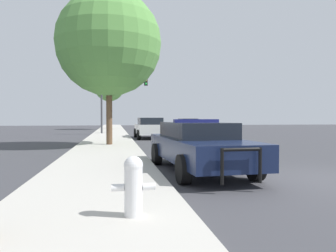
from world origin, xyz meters
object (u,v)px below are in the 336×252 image
object	(u,v)px
car_background_oncoming	(188,125)
tree_sidewalk_near	(109,43)
fire_hydrant	(133,184)
police_car	(198,145)
car_background_midblock	(150,127)
tree_sidewalk_far	(109,87)
traffic_light	(120,90)

from	to	relation	value
car_background_oncoming	tree_sidewalk_near	world-z (taller)	tree_sidewalk_near
fire_hydrant	car_background_oncoming	bearing A→B (deg)	75.52
police_car	fire_hydrant	bearing A→B (deg)	60.89
tree_sidewalk_near	car_background_oncoming	bearing A→B (deg)	63.01
fire_hydrant	car_background_midblock	size ratio (longest dim) A/B	0.18
police_car	tree_sidewalk_far	xyz separation A→B (m)	(-2.89, 31.91, 4.53)
car_background_midblock	tree_sidewalk_near	size ratio (longest dim) A/B	0.58
fire_hydrant	tree_sidewalk_near	size ratio (longest dim) A/B	0.11
fire_hydrant	traffic_light	world-z (taller)	traffic_light
car_background_midblock	tree_sidewalk_far	size ratio (longest dim) A/B	0.65
car_background_oncoming	car_background_midblock	bearing A→B (deg)	61.04
fire_hydrant	tree_sidewalk_near	bearing A→B (deg)	92.33
tree_sidewalk_near	car_background_midblock	bearing A→B (deg)	66.71
police_car	fire_hydrant	size ratio (longest dim) A/B	6.33
police_car	car_background_midblock	distance (m)	14.47
traffic_light	tree_sidewalk_far	xyz separation A→B (m)	(-1.11, 12.01, 1.43)
traffic_light	car_background_midblock	distance (m)	6.54
police_car	tree_sidewalk_near	distance (m)	9.58
police_car	tree_sidewalk_far	world-z (taller)	tree_sidewalk_far
police_car	traffic_light	world-z (taller)	traffic_light
fire_hydrant	police_car	bearing A→B (deg)	64.44
traffic_light	tree_sidewalk_far	size ratio (longest dim) A/B	0.74
car_background_midblock	tree_sidewalk_near	bearing A→B (deg)	-113.99
police_car	fire_hydrant	world-z (taller)	police_car
traffic_light	car_background_midblock	size ratio (longest dim) A/B	1.15
car_background_oncoming	tree_sidewalk_near	xyz separation A→B (m)	(-7.49, -14.71, 4.51)
traffic_light	tree_sidewalk_near	bearing A→B (deg)	-93.79
traffic_light	tree_sidewalk_far	world-z (taller)	tree_sidewalk_far
police_car	car_background_midblock	xyz separation A→B (m)	(0.20, 14.47, 0.04)
car_background_oncoming	car_background_midblock	size ratio (longest dim) A/B	0.95
tree_sidewalk_near	fire_hydrant	bearing A→B (deg)	-87.67
traffic_light	car_background_midblock	world-z (taller)	traffic_light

